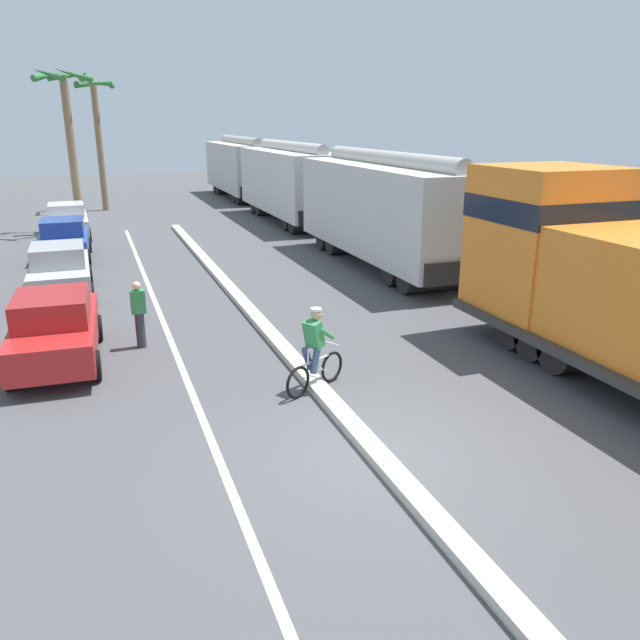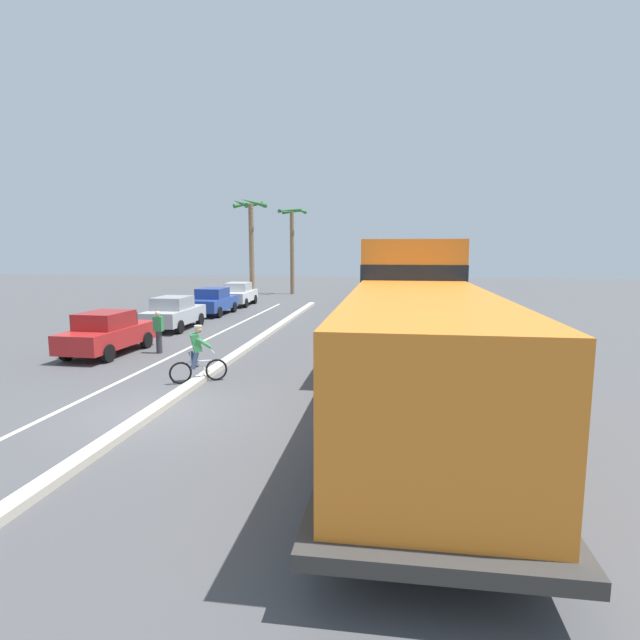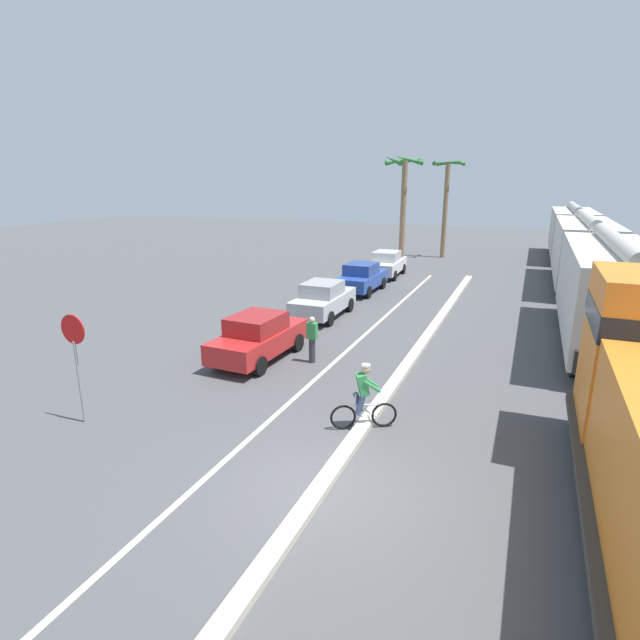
% 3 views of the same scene
% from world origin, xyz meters
% --- Properties ---
extents(ground_plane, '(120.00, 120.00, 0.00)m').
position_xyz_m(ground_plane, '(0.00, 0.00, 0.00)').
color(ground_plane, '#4C4C4F').
extents(median_curb, '(0.36, 36.00, 0.16)m').
position_xyz_m(median_curb, '(0.00, 6.00, 0.08)').
color(median_curb, beige).
rests_on(median_curb, ground).
extents(lane_stripe, '(0.14, 36.00, 0.01)m').
position_xyz_m(lane_stripe, '(-2.40, 6.00, 0.00)').
color(lane_stripe, silver).
rests_on(lane_stripe, ground).
extents(hopper_car_lead, '(2.90, 10.60, 4.18)m').
position_xyz_m(hopper_car_lead, '(6.19, 12.41, 2.08)').
color(hopper_car_lead, beige).
rests_on(hopper_car_lead, ground).
extents(hopper_car_middle, '(2.90, 10.60, 4.18)m').
position_xyz_m(hopper_car_middle, '(6.19, 24.01, 2.08)').
color(hopper_car_middle, silver).
rests_on(hopper_car_middle, ground).
extents(hopper_car_trailing, '(2.90, 10.60, 4.18)m').
position_xyz_m(hopper_car_trailing, '(6.19, 35.61, 2.08)').
color(hopper_car_trailing, beige).
rests_on(hopper_car_trailing, ground).
extents(parked_car_red, '(1.96, 4.26, 1.62)m').
position_xyz_m(parked_car_red, '(-4.94, 6.10, 0.82)').
color(parked_car_red, red).
rests_on(parked_car_red, ground).
extents(parked_car_silver, '(1.87, 4.22, 1.62)m').
position_xyz_m(parked_car_silver, '(-5.01, 12.09, 0.82)').
color(parked_car_silver, '#B7BABF').
rests_on(parked_car_silver, ground).
extents(parked_car_blue, '(1.90, 4.23, 1.62)m').
position_xyz_m(parked_car_blue, '(-5.01, 17.64, 0.82)').
color(parked_car_blue, '#28479E').
rests_on(parked_car_blue, ground).
extents(parked_car_white, '(1.93, 4.25, 1.62)m').
position_xyz_m(parked_car_white, '(-5.00, 22.63, 0.82)').
color(parked_car_white, silver).
rests_on(parked_car_white, ground).
extents(cyclist, '(1.51, 0.91, 1.71)m').
position_xyz_m(cyclist, '(-0.04, 2.73, 0.82)').
color(cyclist, black).
rests_on(cyclist, ground).
extents(stop_sign, '(0.76, 0.08, 2.88)m').
position_xyz_m(stop_sign, '(-6.78, 0.26, 2.02)').
color(stop_sign, gray).
rests_on(stop_sign, ground).
extents(palm_tree_near, '(2.27, 2.35, 7.42)m').
position_xyz_m(palm_tree_near, '(-3.07, 32.13, 5.18)').
color(palm_tree_near, '#846647').
rests_on(palm_tree_near, ground).
extents(palm_tree_far, '(2.70, 2.79, 7.55)m').
position_xyz_m(palm_tree_far, '(-4.47, 24.35, 5.36)').
color(palm_tree_far, '#846647').
rests_on(palm_tree_far, ground).
extents(pedestrian_by_cars, '(0.34, 0.22, 1.62)m').
position_xyz_m(pedestrian_by_cars, '(-3.11, 6.52, 0.85)').
color(pedestrian_by_cars, '#33333D').
rests_on(pedestrian_by_cars, ground).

